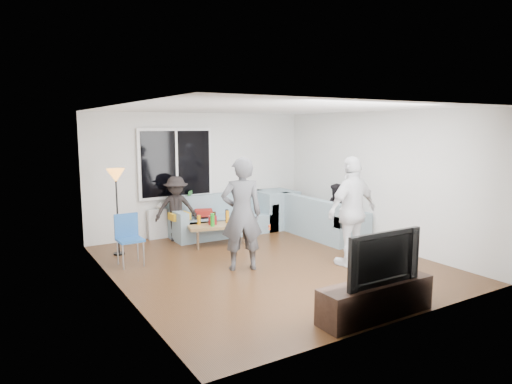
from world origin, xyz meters
TOP-DOWN VIEW (x-y plane):
  - floor at (0.00, 0.00)m, footprint 5.00×5.50m
  - ceiling at (0.00, 0.00)m, footprint 5.00×5.50m
  - wall_back at (0.00, 2.77)m, footprint 5.00×0.04m
  - wall_front at (0.00, -2.77)m, footprint 5.00×0.04m
  - wall_left at (-2.52, 0.00)m, footprint 0.04×5.50m
  - wall_right at (2.52, 0.00)m, footprint 0.04×5.50m
  - window_frame at (-0.60, 2.69)m, footprint 1.62×0.06m
  - window_glass at (-0.60, 2.65)m, footprint 1.50×0.02m
  - window_mullion at (-0.60, 2.64)m, footprint 0.05×0.03m
  - radiator at (-0.60, 2.65)m, footprint 1.30×0.12m
  - potted_plant at (-0.36, 2.62)m, footprint 0.21×0.18m
  - vase at (-0.99, 2.62)m, footprint 0.17×0.17m
  - sofa_back_section at (0.30, 2.27)m, footprint 2.30×0.85m
  - sofa_right_section at (2.02, 1.02)m, footprint 2.00×0.85m
  - sofa_corner at (1.63, 2.27)m, footprint 0.85×0.85m
  - cushion_yellow at (-0.72, 2.25)m, footprint 0.39×0.33m
  - cushion_red at (-0.15, 2.33)m, footprint 0.44×0.41m
  - coffee_table at (-0.20, 1.65)m, footprint 1.21×0.83m
  - pitcher at (-0.27, 1.65)m, footprint 0.17×0.17m
  - side_chair at (-2.05, 1.11)m, footprint 0.41×0.41m
  - floor_lamp at (-2.05, 1.88)m, footprint 0.32×0.32m
  - player_left at (-0.55, -0.03)m, footprint 0.78×0.64m
  - player_right at (1.15, -0.76)m, footprint 1.11×0.55m
  - spectator_right at (2.02, 0.61)m, footprint 0.47×0.59m
  - spectator_back at (-0.77, 2.30)m, footprint 0.95×0.69m
  - tv_console at (-0.06, -2.50)m, footprint 1.60×0.40m
  - television at (-0.06, -2.50)m, footprint 1.13×0.15m
  - bottle_b at (-0.34, 1.49)m, footprint 0.08×0.08m
  - bottle_c at (-0.17, 1.77)m, footprint 0.07×0.07m
  - bottle_d at (0.05, 1.62)m, footprint 0.07×0.07m
  - bottle_a at (-0.51, 1.77)m, footprint 0.07×0.07m
  - bottle_e at (0.12, 1.79)m, footprint 0.07×0.07m

SIDE VIEW (x-z plane):
  - floor at x=0.00m, z-range -0.04..0.00m
  - coffee_table at x=-0.20m, z-range 0.00..0.40m
  - tv_console at x=-0.06m, z-range 0.00..0.44m
  - radiator at x=-0.60m, z-range 0.00..0.62m
  - sofa_back_section at x=0.30m, z-range 0.00..0.85m
  - sofa_right_section at x=2.02m, z-range 0.00..0.85m
  - sofa_corner at x=1.63m, z-range 0.00..0.85m
  - side_chair at x=-2.05m, z-range 0.00..0.86m
  - pitcher at x=-0.27m, z-range 0.40..0.57m
  - bottle_a at x=-0.51m, z-range 0.40..0.59m
  - cushion_yellow at x=-0.72m, z-range 0.44..0.58m
  - cushion_red at x=-0.15m, z-range 0.45..0.57m
  - bottle_c at x=-0.17m, z-range 0.40..0.63m
  - bottle_e at x=0.12m, z-range 0.40..0.64m
  - bottle_d at x=0.05m, z-range 0.40..0.65m
  - bottle_b at x=-0.34m, z-range 0.40..0.65m
  - spectator_right at x=2.02m, z-range 0.00..1.17m
  - spectator_back at x=-0.77m, z-range 0.00..1.32m
  - vase at x=-0.99m, z-range 0.62..0.78m
  - television at x=-0.06m, z-range 0.44..1.09m
  - floor_lamp at x=-2.05m, z-range 0.00..1.56m
  - potted_plant at x=-0.36m, z-range 0.62..0.98m
  - player_right at x=1.15m, z-range 0.00..1.83m
  - player_left at x=-0.55m, z-range 0.00..1.84m
  - wall_back at x=0.00m, z-range 0.00..2.60m
  - wall_front at x=0.00m, z-range 0.00..2.60m
  - wall_left at x=-2.52m, z-range 0.00..2.60m
  - wall_right at x=2.52m, z-range 0.00..2.60m
  - window_frame at x=-0.60m, z-range 0.81..2.29m
  - window_glass at x=-0.60m, z-range 0.88..2.23m
  - window_mullion at x=-0.60m, z-range 0.88..2.23m
  - ceiling at x=0.00m, z-range 2.60..2.64m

